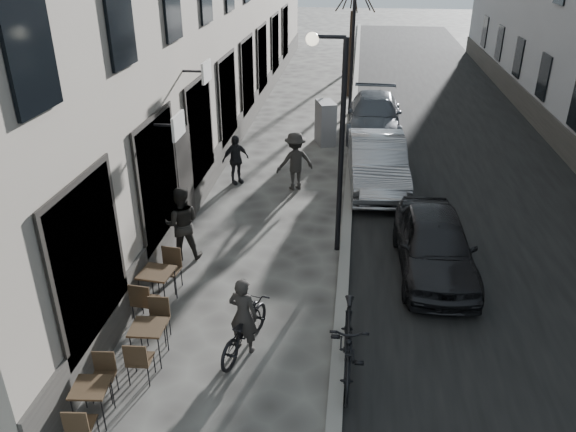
% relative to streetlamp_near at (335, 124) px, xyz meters
% --- Properties ---
extents(road, '(7.30, 60.00, 0.00)m').
position_rel_streetlamp_near_xyz_m(road, '(4.02, 10.00, -3.16)').
color(road, black).
rests_on(road, ground).
extents(kerb, '(0.25, 60.00, 0.12)m').
position_rel_streetlamp_near_xyz_m(kerb, '(0.37, 10.00, -3.10)').
color(kerb, slate).
rests_on(kerb, ground).
extents(streetlamp_near, '(0.90, 0.28, 5.09)m').
position_rel_streetlamp_near_xyz_m(streetlamp_near, '(0.00, 0.00, 0.00)').
color(streetlamp_near, black).
rests_on(streetlamp_near, ground).
extents(streetlamp_far, '(0.90, 0.28, 5.09)m').
position_rel_streetlamp_near_xyz_m(streetlamp_far, '(0.00, 12.00, 0.00)').
color(streetlamp_far, black).
rests_on(streetlamp_far, ground).
extents(bistro_set_a, '(0.60, 1.37, 0.79)m').
position_rel_streetlamp_near_xyz_m(bistro_set_a, '(-3.36, -5.88, -2.75)').
color(bistro_set_a, black).
rests_on(bistro_set_a, ground).
extents(bistro_set_b, '(0.62, 1.46, 0.85)m').
position_rel_streetlamp_near_xyz_m(bistro_set_b, '(-2.98, -4.41, -2.72)').
color(bistro_set_b, black).
rests_on(bistro_set_b, ground).
extents(bistro_set_c, '(0.70, 1.61, 0.93)m').
position_rel_streetlamp_near_xyz_m(bistro_set_c, '(-3.38, -2.75, -2.68)').
color(bistro_set_c, black).
rests_on(bistro_set_c, ground).
extents(utility_cabinet, '(0.86, 1.16, 1.55)m').
position_rel_streetlamp_near_xyz_m(utility_cabinet, '(-0.63, 7.92, -2.38)').
color(utility_cabinet, slate).
rests_on(utility_cabinet, ground).
extents(bicycle, '(1.06, 1.87, 0.93)m').
position_rel_streetlamp_near_xyz_m(bicycle, '(-1.36, -3.93, -2.70)').
color(bicycle, black).
rests_on(bicycle, ground).
extents(cyclist_rider, '(0.63, 0.50, 1.52)m').
position_rel_streetlamp_near_xyz_m(cyclist_rider, '(-1.36, -3.93, -2.40)').
color(cyclist_rider, '#272421').
rests_on(cyclist_rider, ground).
extents(pedestrian_near, '(0.99, 0.85, 1.78)m').
position_rel_streetlamp_near_xyz_m(pedestrian_near, '(-3.43, -0.80, -2.27)').
color(pedestrian_near, black).
rests_on(pedestrian_near, ground).
extents(pedestrian_mid, '(1.31, 1.09, 1.77)m').
position_rel_streetlamp_near_xyz_m(pedestrian_mid, '(-1.26, 3.57, -2.28)').
color(pedestrian_mid, black).
rests_on(pedestrian_mid, ground).
extents(pedestrian_far, '(0.92, 0.87, 1.53)m').
position_rel_streetlamp_near_xyz_m(pedestrian_far, '(-3.12, 3.80, -2.39)').
color(pedestrian_far, black).
rests_on(pedestrian_far, ground).
extents(car_near, '(1.75, 4.08, 1.37)m').
position_rel_streetlamp_near_xyz_m(car_near, '(2.36, -0.73, -2.47)').
color(car_near, black).
rests_on(car_near, ground).
extents(car_mid, '(1.88, 4.71, 1.52)m').
position_rel_streetlamp_near_xyz_m(car_mid, '(1.17, 4.10, -2.40)').
color(car_mid, gray).
rests_on(car_mid, ground).
extents(car_far, '(2.11, 4.99, 1.44)m').
position_rel_streetlamp_near_xyz_m(car_far, '(1.17, 9.39, -2.44)').
color(car_far, '#3F444B').
rests_on(car_far, ground).
extents(moped, '(0.67, 2.21, 1.32)m').
position_rel_streetlamp_near_xyz_m(moped, '(0.52, -4.34, -2.50)').
color(moped, black).
rests_on(moped, ground).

